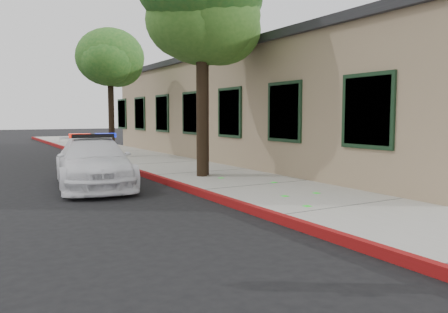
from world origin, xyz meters
TOP-DOWN VIEW (x-y plane):
  - ground at (0.00, 0.00)m, footprint 120.00×120.00m
  - sidewalk at (1.60, 3.00)m, footprint 3.20×60.00m
  - red_curb at (0.06, 3.00)m, footprint 0.14×60.00m
  - clapboard_building at (6.69, 9.00)m, footprint 7.30×20.89m
  - police_car at (-1.73, 5.63)m, footprint 2.38×4.58m
  - street_tree_near at (1.37, 5.33)m, footprint 3.46×3.16m
  - street_tree_far at (0.74, 12.44)m, footprint 2.84×2.86m

SIDE VIEW (x-z plane):
  - ground at x=0.00m, z-range 0.00..0.00m
  - sidewalk at x=1.60m, z-range 0.00..0.15m
  - red_curb at x=0.06m, z-range 0.00..0.16m
  - police_car at x=-1.73m, z-range -0.06..1.33m
  - clapboard_building at x=6.69m, z-range 0.01..4.25m
  - street_tree_far at x=0.74m, z-range 1.48..6.74m
  - street_tree_near at x=1.37m, z-range 1.58..7.37m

